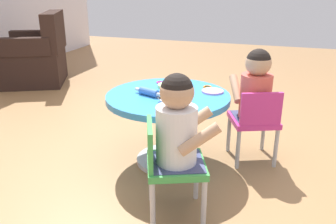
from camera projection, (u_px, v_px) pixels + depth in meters
name	position (u px, v px, depth m)	size (l,w,h in m)	color
ground_plane	(168.00, 161.00, 2.51)	(10.00, 10.00, 0.00)	#9E7247
craft_table	(168.00, 113.00, 2.38)	(0.82, 0.82, 0.50)	silver
child_chair_left	(170.00, 164.00, 1.85)	(0.39, 0.39, 0.54)	#B7B7BC
seated_child_left	(178.00, 124.00, 1.77)	(0.38, 0.42, 0.51)	#3F4772
child_chair_right	(255.00, 121.00, 2.41)	(0.39, 0.39, 0.54)	#B7B7BC
seated_child_right	(256.00, 87.00, 2.36)	(0.42, 0.38, 0.51)	#3F4772
armchair_dark	(37.00, 58.00, 4.29)	(0.94, 0.95, 0.85)	black
rolling_pin	(149.00, 92.00, 2.30)	(0.10, 0.22, 0.05)	#3F72CC
craft_scissors	(162.00, 100.00, 2.21)	(0.14, 0.13, 0.01)	silver
playdough_blob_0	(168.00, 86.00, 2.48)	(0.14, 0.14, 0.02)	#B2E58C
playdough_blob_1	(213.00, 91.00, 2.38)	(0.15, 0.15, 0.01)	#CC99E5
cookie_cutter_0	(207.00, 87.00, 2.48)	(0.06, 0.06, 0.01)	orange
cookie_cutter_1	(160.00, 82.00, 2.58)	(0.05, 0.05, 0.01)	#D83FA5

